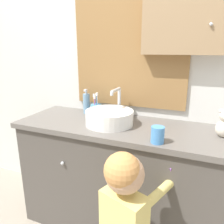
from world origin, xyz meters
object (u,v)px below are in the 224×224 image
(sink_basin, at_px, (110,117))
(soap_dispenser, at_px, (87,103))
(child_figure, at_px, (124,217))
(drinking_cup, at_px, (158,135))
(toothbrush_holder, at_px, (96,109))

(sink_basin, xyz_separation_m, soap_dispenser, (-0.28, 0.17, 0.03))
(child_figure, height_order, drinking_cup, drinking_cup)
(toothbrush_holder, relative_size, child_figure, 0.20)
(sink_basin, bearing_deg, drinking_cup, -27.15)
(soap_dispenser, relative_size, child_figure, 0.22)
(toothbrush_holder, distance_m, drinking_cup, 0.64)
(soap_dispenser, xyz_separation_m, child_figure, (0.55, -0.66, -0.37))
(drinking_cup, bearing_deg, toothbrush_holder, 148.08)
(soap_dispenser, height_order, child_figure, soap_dispenser)
(sink_basin, relative_size, drinking_cup, 4.02)
(soap_dispenser, height_order, drinking_cup, soap_dispenser)
(child_figure, relative_size, drinking_cup, 9.46)
(child_figure, bearing_deg, sink_basin, 119.96)
(toothbrush_holder, bearing_deg, sink_basin, -40.03)
(soap_dispenser, bearing_deg, child_figure, -49.86)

